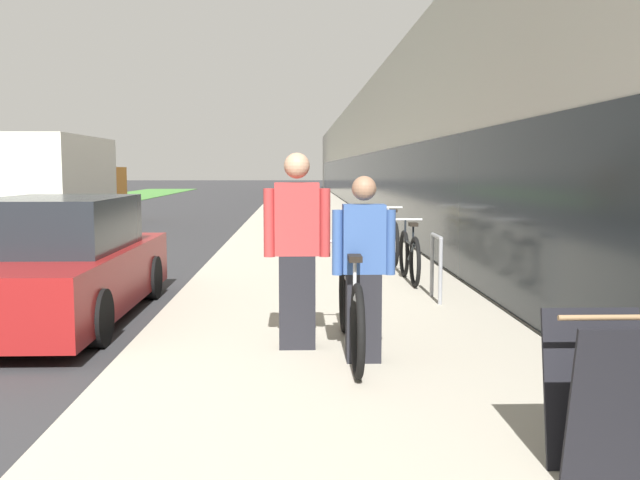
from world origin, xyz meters
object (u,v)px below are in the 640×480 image
(person_rider, at_px, (364,269))
(bike_rack_hoop, at_px, (436,260))
(cruiser_bike_farthest, at_px, (373,231))
(parked_sedan_curbside, at_px, (60,265))
(cruiser_bike_nearest, at_px, (409,256))
(moving_truck, at_px, (62,182))
(cruiser_bike_middle, at_px, (391,240))
(tandem_bicycle, at_px, (350,309))
(sandwich_board_sign, at_px, (607,397))
(person_bystander, at_px, (297,251))

(person_rider, distance_m, bike_rack_hoop, 3.09)
(cruiser_bike_farthest, xyz_separation_m, parked_sedan_curbside, (-4.43, -6.20, 0.14))
(cruiser_bike_nearest, xyz_separation_m, moving_truck, (-8.78, 11.49, 0.88))
(cruiser_bike_farthest, xyz_separation_m, moving_truck, (-8.70, 7.16, 0.88))
(cruiser_bike_nearest, height_order, cruiser_bike_farthest, cruiser_bike_nearest)
(person_rider, relative_size, cruiser_bike_middle, 0.92)
(cruiser_bike_middle, relative_size, cruiser_bike_farthest, 1.01)
(tandem_bicycle, bearing_deg, cruiser_bike_middle, 79.09)
(person_rider, relative_size, bike_rack_hoop, 1.91)
(moving_truck, bearing_deg, cruiser_bike_farthest, -39.46)
(tandem_bicycle, xyz_separation_m, cruiser_bike_middle, (1.19, 6.17, 0.01))
(cruiser_bike_farthest, bearing_deg, moving_truck, 140.54)
(person_rider, xyz_separation_m, sandwich_board_sign, (1.09, -2.40, -0.36))
(person_bystander, bearing_deg, cruiser_bike_nearest, 66.64)
(cruiser_bike_middle, xyz_separation_m, cruiser_bike_farthest, (-0.08, 2.22, -0.03))
(bike_rack_hoop, bearing_deg, cruiser_bike_nearest, 93.94)
(person_rider, height_order, moving_truck, moving_truck)
(cruiser_bike_farthest, bearing_deg, cruiser_bike_nearest, -88.98)
(bike_rack_hoop, bearing_deg, cruiser_bike_farthest, 91.77)
(person_rider, xyz_separation_m, cruiser_bike_middle, (1.09, 6.45, -0.40))
(tandem_bicycle, xyz_separation_m, sandwich_board_sign, (1.18, -2.68, 0.04))
(sandwich_board_sign, bearing_deg, person_bystander, 119.90)
(bike_rack_hoop, relative_size, moving_truck, 0.11)
(bike_rack_hoop, distance_m, cruiser_bike_nearest, 1.52)
(person_bystander, relative_size, parked_sedan_curbside, 0.40)
(cruiser_bike_nearest, bearing_deg, parked_sedan_curbside, -157.39)
(tandem_bicycle, relative_size, moving_truck, 0.32)
(sandwich_board_sign, relative_size, moving_truck, 0.12)
(cruiser_bike_nearest, bearing_deg, sandwich_board_sign, -89.99)
(bike_rack_hoop, height_order, cruiser_bike_nearest, cruiser_bike_nearest)
(bike_rack_hoop, height_order, cruiser_bike_middle, cruiser_bike_middle)
(cruiser_bike_nearest, distance_m, moving_truck, 14.48)
(person_bystander, distance_m, bike_rack_hoop, 2.96)
(person_rider, bearing_deg, person_bystander, 139.25)
(tandem_bicycle, xyz_separation_m, person_bystander, (-0.48, 0.21, 0.51))
(tandem_bicycle, bearing_deg, cruiser_bike_nearest, 73.74)
(tandem_bicycle, bearing_deg, person_bystander, 156.38)
(person_rider, bearing_deg, cruiser_bike_nearest, 75.93)
(cruiser_bike_farthest, relative_size, parked_sedan_curbside, 0.39)
(bike_rack_hoop, relative_size, cruiser_bike_nearest, 0.49)
(cruiser_bike_farthest, height_order, parked_sedan_curbside, parked_sedan_curbside)
(moving_truck, bearing_deg, person_bystander, -65.11)
(cruiser_bike_middle, distance_m, sandwich_board_sign, 8.85)
(person_bystander, xyz_separation_m, bike_rack_hoop, (1.77, 2.34, -0.40))
(cruiser_bike_middle, relative_size, sandwich_board_sign, 1.96)
(sandwich_board_sign, bearing_deg, tandem_bicycle, 113.82)
(bike_rack_hoop, height_order, cruiser_bike_farthest, cruiser_bike_farthest)
(cruiser_bike_nearest, xyz_separation_m, sandwich_board_sign, (0.00, -6.74, 0.07))
(person_bystander, xyz_separation_m, moving_truck, (-7.12, 15.34, 0.35))
(tandem_bicycle, distance_m, cruiser_bike_farthest, 8.46)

